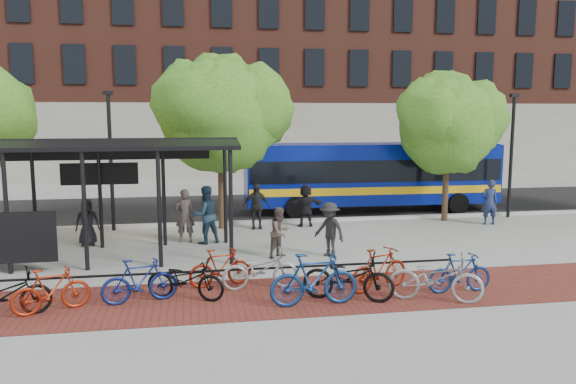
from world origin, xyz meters
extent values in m
plane|color=#9E9E99|center=(0.00, 0.00, 0.00)|extent=(160.00, 160.00, 0.00)
cube|color=black|center=(0.00, 8.00, 0.01)|extent=(160.00, 8.00, 0.01)
cube|color=#B7B7B2|center=(0.00, 4.00, 0.06)|extent=(160.00, 0.25, 0.12)
cube|color=maroon|center=(-2.00, -5.00, 0.00)|extent=(24.00, 3.00, 0.01)
cube|color=black|center=(-3.30, -4.10, 0.00)|extent=(12.00, 0.05, 0.95)
cube|color=brown|center=(10.00, 26.00, 10.00)|extent=(55.00, 14.00, 20.00)
cylinder|color=black|center=(-9.00, -1.85, 1.65)|extent=(0.12, 0.12, 3.30)
cylinder|color=black|center=(-9.00, 0.85, 1.65)|extent=(0.12, 0.12, 3.30)
cylinder|color=black|center=(-7.00, -1.85, 1.65)|extent=(0.12, 0.12, 3.30)
cylinder|color=black|center=(-7.00, 0.85, 1.65)|extent=(0.12, 0.12, 3.30)
cylinder|color=black|center=(-5.00, -1.85, 1.65)|extent=(0.12, 0.12, 3.30)
cylinder|color=black|center=(-5.00, 0.85, 1.65)|extent=(0.12, 0.12, 3.30)
cylinder|color=black|center=(-3.00, -1.85, 1.65)|extent=(0.12, 0.12, 3.30)
cylinder|color=black|center=(-3.00, 0.85, 1.65)|extent=(0.12, 0.12, 3.30)
cube|color=black|center=(-8.00, -1.20, 3.45)|extent=(10.60, 1.65, 0.29)
cube|color=black|center=(-8.00, 0.20, 3.45)|extent=(10.60, 1.65, 0.29)
cube|color=black|center=(-8.00, 0.90, 3.05)|extent=(9.00, 0.10, 0.40)
cube|color=black|center=(-7.00, 0.95, 2.40)|extent=(2.40, 0.12, 0.70)
cube|color=#FF7200|center=(-7.00, 1.03, 2.40)|extent=(2.20, 0.02, 0.55)
cylinder|color=#382619|center=(-3.00, 3.30, 1.26)|extent=(0.24, 0.24, 2.52)
sphere|color=#366A1C|center=(-3.00, 3.30, 4.20)|extent=(4.20, 4.20, 4.20)
sphere|color=#366A1C|center=(-1.95, 3.50, 4.50)|extent=(3.36, 3.36, 3.36)
sphere|color=#366A1C|center=(-3.84, 3.00, 4.60)|extent=(3.15, 3.15, 3.15)
sphere|color=#366A1C|center=(-2.90, 3.70, 5.00)|extent=(2.94, 2.94, 2.94)
cylinder|color=#382619|center=(6.00, 3.30, 1.14)|extent=(0.24, 0.24, 2.27)
sphere|color=#366A1C|center=(6.00, 3.30, 3.79)|extent=(3.80, 3.80, 3.80)
sphere|color=#366A1C|center=(6.95, 3.50, 4.09)|extent=(3.04, 3.04, 3.04)
sphere|color=#366A1C|center=(5.24, 3.00, 4.20)|extent=(2.85, 2.85, 2.85)
sphere|color=#366A1C|center=(6.10, 3.70, 4.59)|extent=(2.66, 2.66, 2.66)
cylinder|color=black|center=(-7.00, 3.60, 2.50)|extent=(0.14, 0.14, 5.00)
cube|color=black|center=(-7.00, 3.60, 5.05)|extent=(0.35, 0.20, 0.15)
cylinder|color=black|center=(9.00, 3.60, 2.50)|extent=(0.14, 0.14, 5.00)
cube|color=black|center=(9.00, 3.60, 5.05)|extent=(0.35, 0.20, 0.15)
cube|color=navy|center=(3.75, 6.00, 1.70)|extent=(11.20, 2.68, 2.55)
cube|color=black|center=(3.75, 6.00, 1.90)|extent=(10.98, 2.71, 0.93)
cube|color=#EBB013|center=(3.75, 6.00, 1.07)|extent=(11.09, 2.73, 0.33)
cube|color=navy|center=(3.75, 6.00, 2.93)|extent=(10.97, 2.43, 0.17)
cylinder|color=black|center=(0.16, 4.88, 0.45)|extent=(0.90, 0.28, 0.89)
cylinder|color=black|center=(0.22, 7.29, 0.45)|extent=(0.90, 0.28, 0.89)
cylinder|color=black|center=(7.29, 4.71, 0.45)|extent=(0.90, 0.28, 0.89)
cylinder|color=black|center=(7.35, 7.12, 0.45)|extent=(0.90, 0.28, 0.89)
imported|color=black|center=(-8.07, -5.50, 0.52)|extent=(2.08, 1.39, 1.03)
imported|color=#9D250E|center=(-7.16, -5.22, 0.50)|extent=(1.71, 1.09, 1.00)
imported|color=navy|center=(-5.31, -4.90, 0.52)|extent=(1.80, 0.85, 1.04)
imported|color=black|center=(-4.28, -4.86, 0.50)|extent=(2.00, 1.30, 0.99)
imported|color=maroon|center=(-3.43, -3.96, 0.49)|extent=(1.68, 0.82, 0.97)
imported|color=gray|center=(-2.46, -4.34, 0.50)|extent=(1.92, 0.72, 1.00)
imported|color=navy|center=(-1.42, -5.77, 0.61)|extent=(2.06, 0.65, 1.22)
imported|color=black|center=(-0.56, -5.54, 0.56)|extent=(2.26, 1.52, 1.12)
imported|color=maroon|center=(0.40, -4.95, 0.54)|extent=(1.84, 1.17, 1.07)
imported|color=gray|center=(1.41, -5.97, 0.56)|extent=(2.27, 1.52, 1.13)
imported|color=navy|center=(2.26, -5.45, 0.49)|extent=(1.66, 0.52, 0.99)
imported|color=black|center=(-7.51, 1.25, 0.78)|extent=(0.85, 0.64, 1.57)
imported|color=#483C39|center=(-4.34, 1.16, 0.91)|extent=(0.69, 0.47, 1.82)
imported|color=#1C3142|center=(-3.67, 0.88, 0.97)|extent=(1.16, 1.05, 1.94)
imported|color=black|center=(-1.72, 3.00, 0.86)|extent=(1.03, 0.47, 1.72)
imported|color=black|center=(0.20, 3.13, 0.82)|extent=(1.53, 0.52, 1.64)
imported|color=#20294C|center=(7.37, 2.28, 0.89)|extent=(0.69, 0.49, 1.77)
imported|color=brown|center=(-1.50, -1.36, 0.77)|extent=(0.95, 0.93, 1.54)
imported|color=black|center=(0.00, -1.50, 0.83)|extent=(1.14, 1.23, 1.66)
camera|label=1|loc=(-4.07, -17.72, 4.32)|focal=35.00mm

